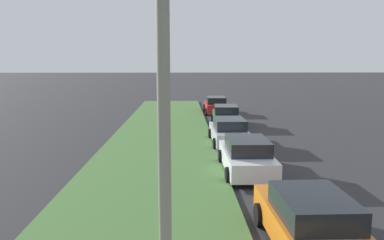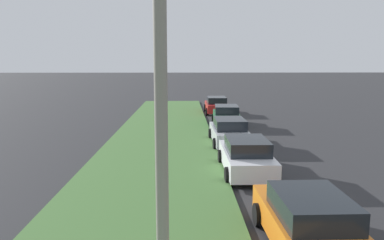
{
  "view_description": "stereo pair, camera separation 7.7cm",
  "coord_description": "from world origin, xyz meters",
  "px_view_note": "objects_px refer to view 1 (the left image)",
  "views": [
    {
      "loc": [
        -1.19,
        5.24,
        4.55
      ],
      "look_at": [
        17.0,
        4.76,
        1.62
      ],
      "focal_mm": 34.17,
      "sensor_mm": 36.0,
      "label": 1
    },
    {
      "loc": [
        -1.19,
        5.16,
        4.55
      ],
      "look_at": [
        17.0,
        4.76,
        1.62
      ],
      "focal_mm": 34.17,
      "sensor_mm": 36.0,
      "label": 2
    }
  ],
  "objects_px": {
    "parked_car_orange": "(310,223)",
    "parked_car_green": "(226,116)",
    "parked_car_white": "(247,156)",
    "parked_car_silver": "(229,132)",
    "parked_car_red": "(216,105)",
    "streetlight": "(183,71)"
  },
  "relations": [
    {
      "from": "parked_car_orange",
      "to": "parked_car_green",
      "type": "bearing_deg",
      "value": -1.01
    },
    {
      "from": "parked_car_orange",
      "to": "parked_car_white",
      "type": "distance_m",
      "value": 6.27
    },
    {
      "from": "parked_car_white",
      "to": "parked_car_silver",
      "type": "distance_m",
      "value": 5.25
    },
    {
      "from": "parked_car_silver",
      "to": "parked_car_red",
      "type": "relative_size",
      "value": 1.0
    },
    {
      "from": "parked_car_orange",
      "to": "parked_car_silver",
      "type": "height_order",
      "value": "same"
    },
    {
      "from": "parked_car_orange",
      "to": "parked_car_silver",
      "type": "xyz_separation_m",
      "value": [
        11.5,
        0.5,
        0.0
      ]
    },
    {
      "from": "parked_car_red",
      "to": "streetlight",
      "type": "xyz_separation_m",
      "value": [
        -25.57,
        2.92,
        3.67
      ]
    },
    {
      "from": "parked_car_silver",
      "to": "parked_car_red",
      "type": "height_order",
      "value": "same"
    },
    {
      "from": "parked_car_silver",
      "to": "parked_car_red",
      "type": "bearing_deg",
      "value": -2.67
    },
    {
      "from": "parked_car_silver",
      "to": "parked_car_green",
      "type": "relative_size",
      "value": 0.98
    },
    {
      "from": "parked_car_silver",
      "to": "parked_car_orange",
      "type": "bearing_deg",
      "value": -178.4
    },
    {
      "from": "parked_car_white",
      "to": "streetlight",
      "type": "relative_size",
      "value": 0.57
    },
    {
      "from": "parked_car_green",
      "to": "streetlight",
      "type": "distance_m",
      "value": 19.81
    },
    {
      "from": "parked_car_orange",
      "to": "parked_car_white",
      "type": "xyz_separation_m",
      "value": [
        6.25,
        0.45,
        0.0
      ]
    },
    {
      "from": "parked_car_green",
      "to": "streetlight",
      "type": "height_order",
      "value": "streetlight"
    },
    {
      "from": "parked_car_green",
      "to": "parked_car_red",
      "type": "relative_size",
      "value": 1.02
    },
    {
      "from": "parked_car_orange",
      "to": "parked_car_green",
      "type": "relative_size",
      "value": 0.98
    },
    {
      "from": "parked_car_green",
      "to": "parked_car_red",
      "type": "height_order",
      "value": "same"
    },
    {
      "from": "parked_car_green",
      "to": "streetlight",
      "type": "bearing_deg",
      "value": 174.31
    },
    {
      "from": "parked_car_white",
      "to": "streetlight",
      "type": "bearing_deg",
      "value": 162.08
    },
    {
      "from": "parked_car_green",
      "to": "parked_car_white",
      "type": "bearing_deg",
      "value": -179.04
    },
    {
      "from": "parked_car_green",
      "to": "parked_car_red",
      "type": "distance_m",
      "value": 6.34
    }
  ]
}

